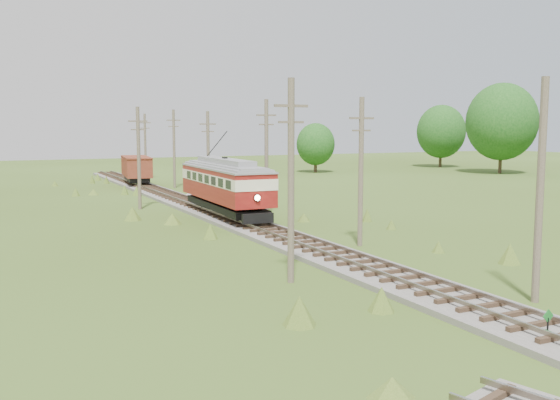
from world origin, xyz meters
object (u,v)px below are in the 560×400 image
gondola (136,168)px  gravel_pile (202,191)px  switch_marker (548,323)px  streetcar (225,182)px

gondola → gravel_pile: bearing=-70.5°
switch_marker → gravel_pile: bearing=85.7°
gondola → gravel_pile: gondola is taller
gondola → gravel_pile: size_ratio=2.44×
switch_marker → gondola: 59.79m
streetcar → gondola: 29.80m
streetcar → gravel_pile: (3.22, 15.29, -2.18)m
switch_marker → gravel_pile: (3.42, 45.28, -0.03)m
streetcar → switch_marker: bearing=-88.6°
gravel_pile → gondola: bearing=102.5°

